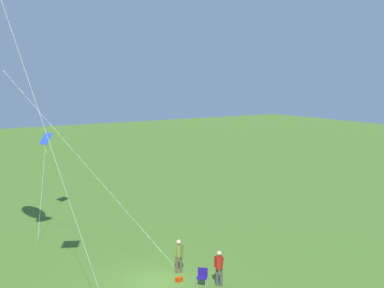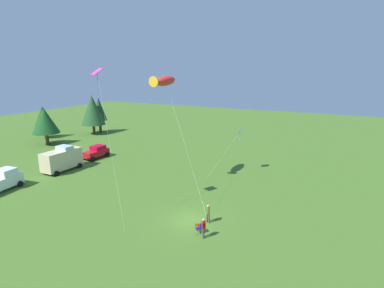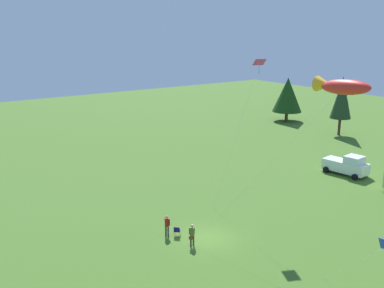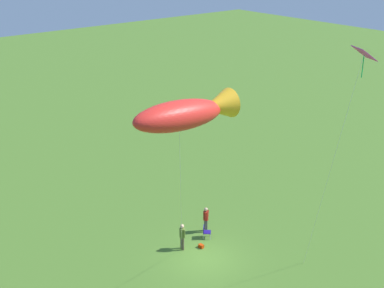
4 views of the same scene
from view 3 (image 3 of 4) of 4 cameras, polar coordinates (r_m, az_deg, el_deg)
The scene contains 8 objects.
ground_plane at distance 36.63m, azimuth 1.86°, elevation -11.83°, with size 160.00×160.00×0.00m, color #436923.
person_kite_flyer at distance 35.05m, azimuth 0.02°, elevation -11.25°, with size 0.41×0.51×1.74m.
folding_chair at distance 36.71m, azimuth -1.92°, elevation -10.93°, with size 0.68×0.68×0.82m.
person_spectator at distance 36.59m, azimuth -3.20°, elevation -10.10°, with size 0.53×0.45×1.74m.
backpack_on_grass at distance 36.51m, azimuth -0.10°, elevation -11.73°, with size 0.32×0.22×0.22m, color #B32F06.
truck_white_pickup at distance 54.02m, azimuth 19.07°, elevation -2.56°, with size 5.21×2.91×2.34m.
kite_large_fish at distance 33.21m, azimuth 18.28°, elevation 6.96°, with size 8.62×9.05×12.97m.
kite_diamond_rainbow at distance 39.83m, azimuth 8.36°, elevation 9.60°, with size 2.31×4.13×13.67m.
Camera 3 is at (26.06, -19.91, 16.32)m, focal length 42.00 mm.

